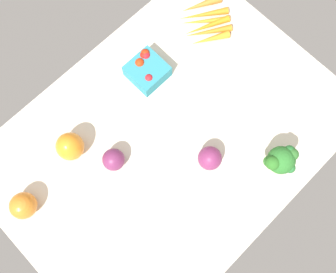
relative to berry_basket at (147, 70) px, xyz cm
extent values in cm
cube|color=beige|center=(-10.13, -19.63, -3.88)|extent=(104.00, 76.00, 2.00)
cube|color=teal|center=(-0.18, -0.35, -0.32)|extent=(10.88, 10.88, 5.12)
sphere|color=red|center=(-0.54, 2.44, 1.92)|extent=(2.88, 2.88, 2.88)
sphere|color=red|center=(2.80, 3.53, 1.98)|extent=(2.84, 2.84, 2.84)
sphere|color=red|center=(2.51, 2.96, 1.84)|extent=(2.85, 2.85, 2.85)
sphere|color=red|center=(-1.99, -3.12, 1.67)|extent=(2.59, 2.59, 2.59)
sphere|color=red|center=(2.16, 3.36, 1.94)|extent=(2.55, 2.55, 2.55)
sphere|color=#7A2B59|center=(-6.37, -32.94, 0.61)|extent=(6.99, 6.99, 6.99)
cone|color=orange|center=(29.18, 4.99, -1.43)|extent=(13.79, 8.14, 2.91)
cone|color=orange|center=(27.29, 1.95, -1.71)|extent=(14.94, 10.99, 2.34)
cone|color=orange|center=(26.03, -0.06, -1.87)|extent=(13.89, 11.68, 2.03)
cone|color=orange|center=(24.95, -1.79, -1.75)|extent=(15.23, 8.03, 2.26)
cone|color=orange|center=(23.86, -3.55, -1.78)|extent=(14.16, 10.25, 2.21)
cone|color=orange|center=(22.44, -5.82, -1.66)|extent=(12.30, 8.08, 2.45)
cylinder|color=#A4CA73|center=(6.67, -47.43, -1.10)|extent=(3.97, 3.97, 3.56)
sphere|color=#2B6F2A|center=(6.67, -47.43, 3.64)|extent=(7.91, 7.91, 7.91)
sphere|color=#2C6F27|center=(4.27, -45.36, 2.83)|extent=(3.25, 3.25, 3.25)
sphere|color=#2F682A|center=(9.66, -48.46, 4.93)|extent=(3.55, 3.55, 3.55)
sphere|color=#2B6B23|center=(3.75, -46.20, 5.54)|extent=(4.02, 4.02, 4.02)
sphere|color=#266930|center=(6.72, -50.59, 3.82)|extent=(2.97, 2.97, 2.97)
sphere|color=#256A2D|center=(9.82, -47.27, 4.77)|extent=(3.26, 3.26, 3.26)
ellipsoid|color=orange|center=(-32.70, -2.67, 1.88)|extent=(11.14, 11.14, 9.52)
sphere|color=orange|center=(-52.92, -6.08, 0.87)|extent=(7.50, 7.50, 7.50)
sphere|color=#712A55|center=(-26.36, -13.85, 0.38)|extent=(6.53, 6.53, 6.53)
camera|label=1|loc=(-30.88, -40.77, 105.99)|focal=40.21mm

